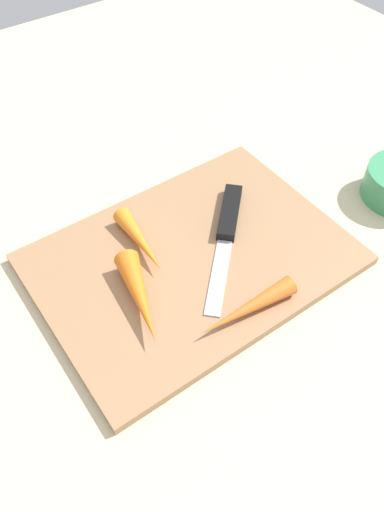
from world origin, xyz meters
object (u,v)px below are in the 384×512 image
at_px(carrot_shortest, 140,241).
at_px(carrot_medium, 140,297).
at_px(carrot_longest, 246,309).
at_px(cutting_board, 192,259).
at_px(knife, 228,220).

bearing_deg(carrot_shortest, carrot_medium, -27.34).
distance_m(carrot_medium, carrot_longest, 0.11).
height_order(cutting_board, knife, knife).
xyz_separation_m(knife, carrot_shortest, (-0.11, 0.03, 0.01)).
bearing_deg(carrot_shortest, knife, 79.26).
xyz_separation_m(cutting_board, carrot_shortest, (-0.04, 0.05, 0.02)).
relative_size(cutting_board, carrot_medium, 3.11).
bearing_deg(carrot_longest, knife, -117.32).
height_order(cutting_board, carrot_longest, carrot_longest).
bearing_deg(knife, carrot_medium, -29.52).
distance_m(knife, carrot_medium, 0.16).
bearing_deg(carrot_longest, carrot_medium, -39.22).
bearing_deg(carrot_medium, cutting_board, 121.75).
height_order(cutting_board, carrot_shortest, carrot_shortest).
distance_m(knife, carrot_longest, 0.14).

